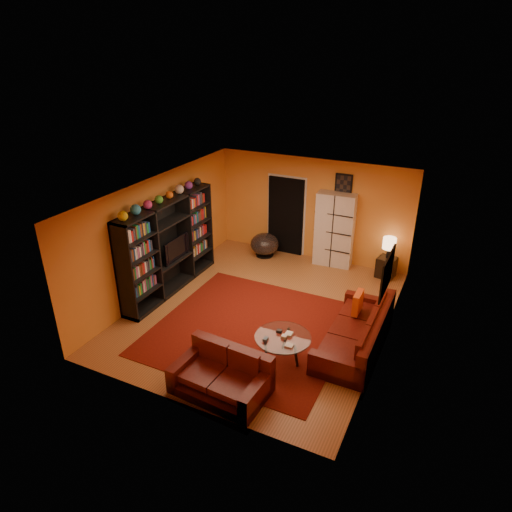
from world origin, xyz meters
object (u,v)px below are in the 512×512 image
at_px(tv, 174,248).
at_px(side_table, 386,267).
at_px(loveseat, 223,375).
at_px(storage_cabinet, 335,230).
at_px(coffee_table, 283,339).
at_px(entertainment_unit, 169,246).
at_px(table_lamp, 389,244).
at_px(sofa, 359,334).
at_px(bowl_chair, 265,244).

xyz_separation_m(tv, side_table, (4.25, 2.59, -0.72)).
xyz_separation_m(loveseat, storage_cabinet, (0.22, 5.22, 0.65)).
bearing_deg(side_table, coffee_table, -104.07).
bearing_deg(entertainment_unit, coffee_table, -21.84).
relative_size(coffee_table, table_lamp, 1.93).
height_order(tv, loveseat, tv).
relative_size(tv, side_table, 1.77).
bearing_deg(coffee_table, tv, 156.40).
relative_size(entertainment_unit, sofa, 1.25).
bearing_deg(table_lamp, side_table, 0.00).
height_order(entertainment_unit, coffee_table, entertainment_unit).
relative_size(tv, coffee_table, 0.89).
bearing_deg(side_table, entertainment_unit, -148.01).
xyz_separation_m(bowl_chair, side_table, (3.12, 0.19, -0.08)).
relative_size(loveseat, bowl_chair, 2.10).
bearing_deg(storage_cabinet, table_lamp, -8.39).
xyz_separation_m(sofa, storage_cabinet, (-1.47, 3.13, 0.65)).
distance_m(loveseat, table_lamp, 5.38).
relative_size(storage_cabinet, side_table, 3.74).
xyz_separation_m(entertainment_unit, bowl_chair, (1.19, 2.50, -0.72)).
xyz_separation_m(tv, storage_cabinet, (2.89, 2.70, -0.04)).
xyz_separation_m(bowl_chair, table_lamp, (3.12, 0.19, 0.54)).
bearing_deg(table_lamp, loveseat, -107.22).
relative_size(tv, bowl_chair, 1.18).
distance_m(storage_cabinet, bowl_chair, 1.88).
height_order(entertainment_unit, side_table, entertainment_unit).
distance_m(entertainment_unit, storage_cabinet, 4.06).
height_order(storage_cabinet, bowl_chair, storage_cabinet).
distance_m(loveseat, storage_cabinet, 5.26).
distance_m(tv, side_table, 5.03).
bearing_deg(loveseat, tv, 50.51).
distance_m(coffee_table, storage_cabinet, 4.17).
height_order(tv, bowl_chair, tv).
distance_m(bowl_chair, side_table, 3.12).
bearing_deg(entertainment_unit, table_lamp, 31.99).
relative_size(entertainment_unit, coffee_table, 3.03).
height_order(tv, table_lamp, tv).
xyz_separation_m(storage_cabinet, bowl_chair, (-1.76, -0.30, -0.61)).
height_order(tv, side_table, tv).
bearing_deg(table_lamp, storage_cabinet, 175.28).
bearing_deg(side_table, bowl_chair, -176.55).
bearing_deg(coffee_table, side_table, 75.93).
xyz_separation_m(entertainment_unit, loveseat, (2.72, -2.42, -0.77)).
height_order(sofa, storage_cabinet, storage_cabinet).
relative_size(entertainment_unit, side_table, 6.00).
height_order(coffee_table, bowl_chair, bowl_chair).
bearing_deg(tv, table_lamp, -58.65).
xyz_separation_m(storage_cabinet, side_table, (1.36, -0.11, -0.68)).
height_order(coffee_table, table_lamp, table_lamp).
bearing_deg(coffee_table, sofa, 41.49).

